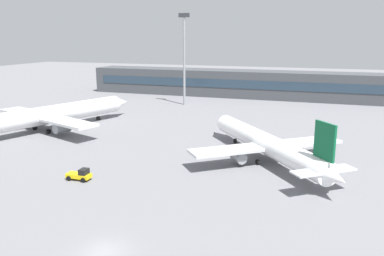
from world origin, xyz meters
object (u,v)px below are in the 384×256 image
Objects in this scene: baggage_tug_yellow at (80,175)px; floodlight_tower_west at (184,53)px; airplane_near at (264,143)px; airplane_mid at (50,115)px.

floodlight_tower_west is at bearing 96.66° from baggage_tug_yellow.
airplane_near is 48.59m from airplane_mid.
airplane_mid is 45.62m from floodlight_tower_west.
airplane_near is at bearing -56.13° from floodlight_tower_west.
baggage_tug_yellow is 0.13× the size of floodlight_tower_west.
airplane_mid is (-48.20, 6.09, 0.51)m from airplane_near.
airplane_mid is at bearing 135.05° from baggage_tug_yellow.
airplane_mid is at bearing 172.80° from airplane_near.
baggage_tug_yellow is (24.43, -24.38, -2.63)m from airplane_mid.
floodlight_tower_west is (-31.37, 46.73, 12.62)m from airplane_near.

